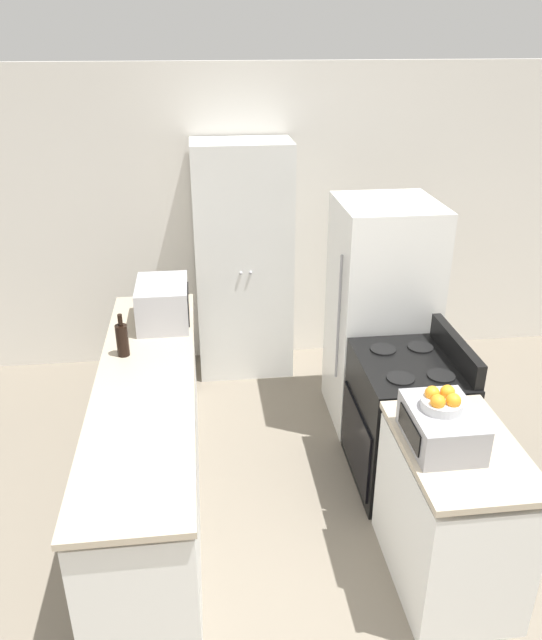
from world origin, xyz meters
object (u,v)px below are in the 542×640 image
at_px(refrigerator, 380,315).
at_px(microwave, 163,303).
at_px(stove, 405,421).
at_px(fruit_bowl, 442,401).
at_px(wine_bottle, 122,339).
at_px(toaster_oven, 441,427).
at_px(pantry_cabinet, 243,262).

height_order(refrigerator, microwave, refrigerator).
xyz_separation_m(stove, fruit_bowl, (-0.13, -0.82, 0.69)).
bearing_deg(wine_bottle, stove, -10.10).
distance_m(toaster_oven, fruit_bowl, 0.14).
relative_size(microwave, fruit_bowl, 2.36).
bearing_deg(refrigerator, pantry_cabinet, 137.60).
bearing_deg(microwave, wine_bottle, -117.82).
bearing_deg(toaster_oven, stove, 81.29).
xyz_separation_m(wine_bottle, toaster_oven, (1.70, -1.16, -0.01)).
height_order(wine_bottle, toaster_oven, wine_bottle).
distance_m(pantry_cabinet, wine_bottle, 1.62).
relative_size(stove, microwave, 2.16).
xyz_separation_m(pantry_cabinet, wine_bottle, (-0.89, -1.36, 0.00)).
distance_m(refrigerator, toaster_oven, 1.65).
bearing_deg(wine_bottle, microwave, 62.18).
bearing_deg(stove, microwave, 153.40).
distance_m(pantry_cabinet, stove, 2.00).
height_order(pantry_cabinet, toaster_oven, pantry_cabinet).
relative_size(stove, fruit_bowl, 5.08).
height_order(stove, refrigerator, refrigerator).
distance_m(refrigerator, fruit_bowl, 1.65).
bearing_deg(microwave, fruit_bowl, -48.08).
relative_size(refrigerator, fruit_bowl, 8.31).
bearing_deg(fruit_bowl, refrigerator, 84.25).
height_order(wine_bottle, fruit_bowl, fruit_bowl).
distance_m(stove, toaster_oven, 1.00).
relative_size(pantry_cabinet, refrigerator, 1.17).
distance_m(stove, wine_bottle, 1.94).
height_order(refrigerator, fruit_bowl, refrigerator).
relative_size(wine_bottle, toaster_oven, 0.65).
relative_size(microwave, wine_bottle, 1.69).
relative_size(pantry_cabinet, fruit_bowl, 9.72).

